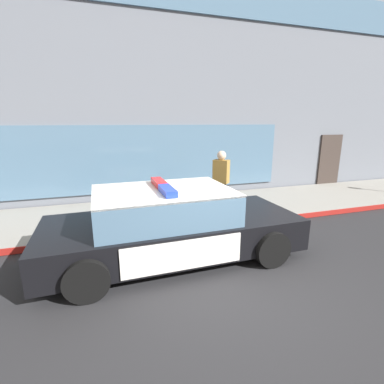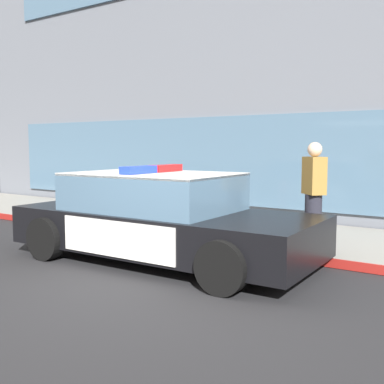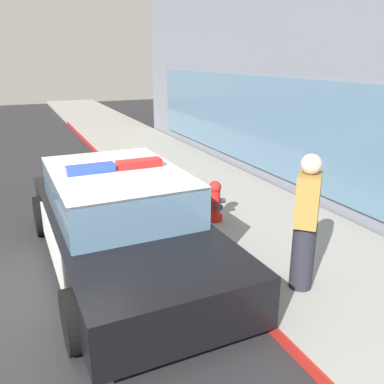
{
  "view_description": "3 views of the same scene",
  "coord_description": "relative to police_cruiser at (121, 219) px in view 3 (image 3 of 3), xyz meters",
  "views": [
    {
      "loc": [
        -1.95,
        -3.71,
        2.6
      ],
      "look_at": [
        0.05,
        2.56,
        0.93
      ],
      "focal_mm": 26.03,
      "sensor_mm": 36.0,
      "label": 1
    },
    {
      "loc": [
        3.63,
        -4.42,
        1.8
      ],
      "look_at": [
        -0.51,
        1.68,
        1.06
      ],
      "focal_mm": 43.34,
      "sensor_mm": 36.0,
      "label": 2
    },
    {
      "loc": [
        4.57,
        -0.04,
        2.9
      ],
      "look_at": [
        -0.4,
        2.17,
        1.09
      ],
      "focal_mm": 38.11,
      "sensor_mm": 36.0,
      "label": 3
    }
  ],
  "objects": [
    {
      "name": "fire_hydrant",
      "position": [
        -0.56,
        1.81,
        -0.18
      ],
      "size": [
        0.34,
        0.39,
        0.73
      ],
      "color": "red",
      "rests_on": "sidewalk"
    },
    {
      "name": "police_cruiser",
      "position": [
        0.0,
        0.0,
        0.0
      ],
      "size": [
        4.86,
        2.22,
        1.49
      ],
      "rotation": [
        0.0,
        0.0,
        0.02
      ],
      "color": "black",
      "rests_on": "ground"
    },
    {
      "name": "pedestrian_on_sidewalk",
      "position": [
        1.82,
        1.8,
        0.33
      ],
      "size": [
        0.47,
        0.46,
        1.71
      ],
      "rotation": [
        0.0,
        0.0,
        0.81
      ],
      "color": "#23232D",
      "rests_on": "sidewalk"
    },
    {
      "name": "sidewalk",
      "position": [
        0.81,
        2.52,
        -0.61
      ],
      "size": [
        48.0,
        2.91,
        0.15
      ],
      "primitive_type": "cube",
      "color": "gray",
      "rests_on": "ground"
    },
    {
      "name": "curb_red_paint",
      "position": [
        0.81,
        1.05,
        -0.61
      ],
      "size": [
        28.8,
        0.04,
        0.14
      ],
      "primitive_type": "cube",
      "color": "maroon",
      "rests_on": "ground"
    },
    {
      "name": "ground",
      "position": [
        0.81,
        -1.23,
        -0.68
      ],
      "size": [
        48.0,
        48.0,
        0.0
      ],
      "primitive_type": "plane",
      "color": "#262628"
    }
  ]
}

